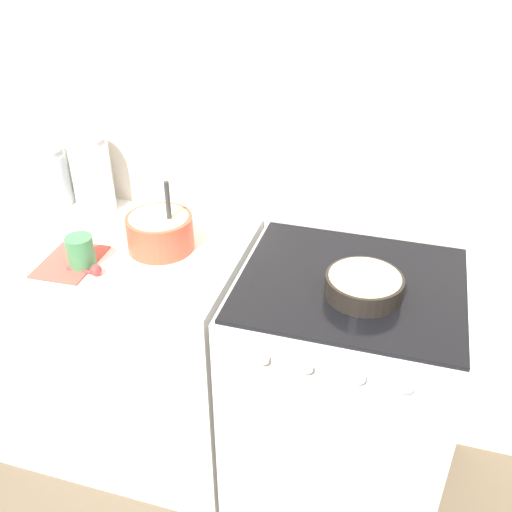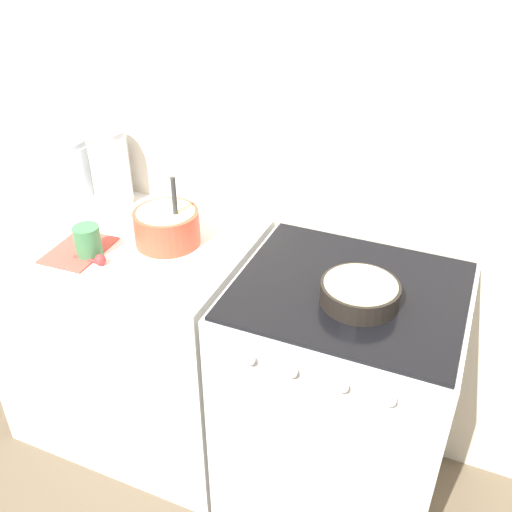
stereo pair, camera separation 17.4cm
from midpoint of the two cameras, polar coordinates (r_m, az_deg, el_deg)
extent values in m
cube|color=beige|center=(1.95, 4.83, 11.11)|extent=(4.82, 0.05, 2.40)
cube|color=silver|center=(2.25, -9.96, -8.06)|extent=(0.91, 0.60, 0.92)
cube|color=silver|center=(2.02, 10.72, -14.08)|extent=(0.69, 0.60, 0.91)
cube|color=black|center=(1.72, 12.25, -3.44)|extent=(0.67, 0.58, 0.01)
cylinder|color=white|center=(1.57, 2.52, -10.22)|extent=(0.04, 0.02, 0.04)
cylinder|color=white|center=(1.54, 6.81, -11.36)|extent=(0.04, 0.02, 0.04)
cylinder|color=white|center=(1.53, 11.90, -12.61)|extent=(0.04, 0.02, 0.04)
cylinder|color=white|center=(1.52, 16.46, -13.65)|extent=(0.04, 0.02, 0.04)
cylinder|color=#D84C33|center=(1.88, -6.31, 2.80)|extent=(0.22, 0.22, 0.11)
cylinder|color=beige|center=(1.87, -6.36, 3.54)|extent=(0.19, 0.19, 0.06)
cylinder|color=#333333|center=(1.83, -5.41, 4.60)|extent=(0.02, 0.02, 0.22)
cylinder|color=black|center=(1.65, 13.33, -3.74)|extent=(0.23, 0.23, 0.06)
cylinder|color=beige|center=(1.65, 13.35, -3.55)|extent=(0.21, 0.21, 0.05)
cylinder|color=silver|center=(2.28, -16.02, 8.26)|extent=(0.16, 0.16, 0.19)
cylinder|color=white|center=(2.29, -15.88, 7.37)|extent=(0.14, 0.14, 0.12)
cylinder|color=#B2B2B7|center=(2.24, -16.44, 10.76)|extent=(0.14, 0.14, 0.02)
cylinder|color=silver|center=(2.16, -12.09, 8.36)|extent=(0.14, 0.14, 0.26)
cylinder|color=red|center=(2.18, -11.94, 7.12)|extent=(0.12, 0.12, 0.15)
cylinder|color=#B2B2B7|center=(2.11, -12.52, 11.80)|extent=(0.13, 0.13, 0.02)
cylinder|color=#3F7F4C|center=(1.86, -13.94, 1.35)|extent=(0.08, 0.08, 0.10)
cube|color=#CC4C3F|center=(1.92, -14.85, 0.50)|extent=(0.18, 0.23, 0.01)
cylinder|color=red|center=(1.86, -14.09, -0.41)|extent=(0.09, 0.01, 0.01)
sphere|color=red|center=(1.82, -12.72, -0.47)|extent=(0.04, 0.04, 0.04)
camera|label=1|loc=(0.09, -87.14, 1.81)|focal=40.00mm
camera|label=2|loc=(0.09, 92.86, -1.81)|focal=40.00mm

